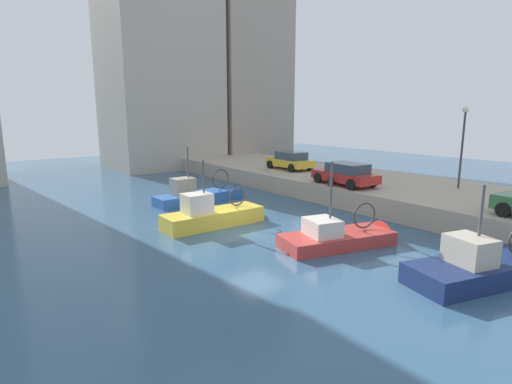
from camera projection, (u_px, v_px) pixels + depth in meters
The scene contains 12 objects.
water_surface at pixel (255, 234), 19.35m from camera, with size 80.00×80.00×0.00m, color #335675.
quay_wall at pixel (398, 193), 26.04m from camera, with size 9.00×56.00×1.20m, color #ADA08C.
fishing_boat_navy at pixel (490, 275), 14.16m from camera, with size 6.68×3.47×4.27m.
fishing_boat_red at pixel (345, 242), 17.79m from camera, with size 6.05×3.17×4.57m.
fishing_boat_yellow at pixel (218, 222), 20.91m from camera, with size 6.06×1.94×4.20m.
fishing_boat_blue at pixel (203, 199), 26.41m from camera, with size 6.77×1.89×4.34m.
parked_car_red at pixel (346, 174), 25.33m from camera, with size 2.34×4.47×1.40m.
parked_car_yellow at pixel (290, 160), 32.18m from camera, with size 2.14×3.97×1.41m.
mooring_bollard_mid at pixel (331, 182), 24.98m from camera, with size 0.28×0.28×0.55m, color #2D2D33.
quay_streetlamp at pixel (463, 134), 23.78m from camera, with size 0.36×0.36×4.83m.
waterfront_building_west_mid at pixel (159, 61), 41.30m from camera, with size 11.04×9.12×21.54m.
waterfront_building_east_mid at pixel (248, 54), 45.91m from camera, with size 9.05×6.62×24.06m.
Camera 1 is at (-11.17, -14.86, 5.73)m, focal length 28.54 mm.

